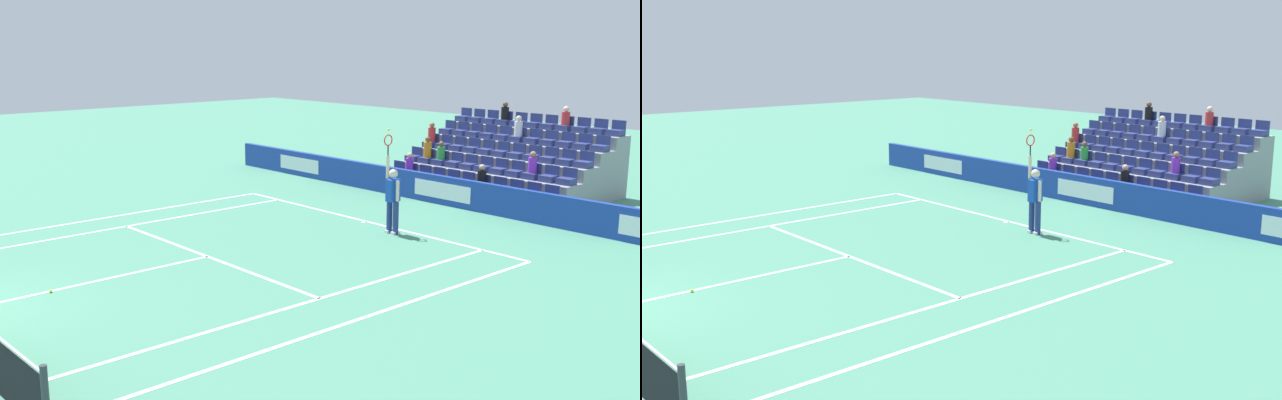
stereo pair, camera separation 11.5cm
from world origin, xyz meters
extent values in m
cube|color=white|center=(0.00, -11.89, 0.00)|extent=(10.97, 0.10, 0.01)
cube|color=white|center=(0.00, -6.40, 0.00)|extent=(8.23, 0.10, 0.01)
cube|color=white|center=(0.00, -3.20, 0.00)|extent=(0.10, 6.40, 0.01)
cube|color=white|center=(4.12, -5.95, 0.00)|extent=(0.10, 11.89, 0.01)
cube|color=white|center=(-4.12, -5.95, 0.00)|extent=(0.10, 11.89, 0.01)
cube|color=white|center=(5.49, -5.95, 0.00)|extent=(0.10, 11.89, 0.01)
cube|color=white|center=(-5.49, -5.95, 0.00)|extent=(0.10, 11.89, 0.01)
cube|color=white|center=(0.00, -11.79, 0.00)|extent=(0.10, 0.20, 0.01)
cube|color=#193899|center=(0.00, -15.39, 0.46)|extent=(21.18, 0.20, 0.93)
cube|color=white|center=(0.00, -15.28, 0.46)|extent=(2.26, 0.01, 0.52)
cube|color=white|center=(7.06, -15.28, 0.46)|extent=(2.26, 0.01, 0.52)
cylinder|color=navy|center=(-1.56, -11.43, 0.45)|extent=(0.16, 0.16, 0.90)
cylinder|color=navy|center=(-1.32, -11.44, 0.45)|extent=(0.16, 0.16, 0.90)
cube|color=white|center=(-1.56, -11.43, 0.04)|extent=(0.13, 0.26, 0.08)
cube|color=white|center=(-1.32, -11.44, 0.04)|extent=(0.13, 0.26, 0.08)
cube|color=#1947B2|center=(-1.44, -11.43, 1.20)|extent=(0.23, 0.37, 0.60)
sphere|color=beige|center=(-1.44, -11.43, 1.66)|extent=(0.24, 0.24, 0.24)
cylinder|color=beige|center=(-1.22, -11.44, 1.81)|extent=(0.09, 0.09, 0.62)
cylinder|color=beige|center=(-1.66, -11.38, 1.22)|extent=(0.09, 0.09, 0.56)
cylinder|color=black|center=(-1.22, -11.44, 2.26)|extent=(0.04, 0.04, 0.28)
torus|color=red|center=(-1.22, -11.44, 2.54)|extent=(0.04, 0.31, 0.31)
sphere|color=#D1E533|center=(-1.22, -11.44, 2.82)|extent=(0.07, 0.07, 0.07)
cube|color=gray|center=(0.00, -16.47, 0.21)|extent=(6.82, 0.95, 0.42)
cube|color=navy|center=(-3.10, -16.47, 0.52)|extent=(0.48, 0.44, 0.20)
cube|color=navy|center=(-3.10, -16.67, 0.77)|extent=(0.48, 0.04, 0.30)
cube|color=navy|center=(-2.48, -16.47, 0.52)|extent=(0.48, 0.44, 0.20)
cube|color=navy|center=(-2.48, -16.67, 0.77)|extent=(0.48, 0.04, 0.30)
cube|color=navy|center=(-1.86, -16.47, 0.52)|extent=(0.48, 0.44, 0.20)
cube|color=navy|center=(-1.86, -16.67, 0.77)|extent=(0.48, 0.04, 0.30)
cube|color=navy|center=(-1.24, -16.47, 0.52)|extent=(0.48, 0.44, 0.20)
cube|color=navy|center=(-1.24, -16.67, 0.77)|extent=(0.48, 0.04, 0.30)
cube|color=navy|center=(-0.62, -16.47, 0.52)|extent=(0.48, 0.44, 0.20)
cube|color=navy|center=(-0.62, -16.67, 0.77)|extent=(0.48, 0.04, 0.30)
cube|color=navy|center=(0.00, -16.47, 0.52)|extent=(0.48, 0.44, 0.20)
cube|color=navy|center=(0.00, -16.67, 0.77)|extent=(0.48, 0.04, 0.30)
cube|color=navy|center=(0.62, -16.47, 0.52)|extent=(0.48, 0.44, 0.20)
cube|color=navy|center=(0.62, -16.67, 0.77)|extent=(0.48, 0.04, 0.30)
cube|color=navy|center=(1.24, -16.47, 0.52)|extent=(0.48, 0.44, 0.20)
cube|color=navy|center=(1.24, -16.67, 0.77)|extent=(0.48, 0.04, 0.30)
cube|color=navy|center=(1.86, -16.47, 0.52)|extent=(0.48, 0.44, 0.20)
cube|color=navy|center=(1.86, -16.67, 0.77)|extent=(0.48, 0.04, 0.30)
cube|color=navy|center=(2.48, -16.47, 0.52)|extent=(0.48, 0.44, 0.20)
cube|color=navy|center=(2.48, -16.67, 0.77)|extent=(0.48, 0.04, 0.30)
cube|color=navy|center=(3.10, -16.47, 0.52)|extent=(0.48, 0.44, 0.20)
cube|color=navy|center=(3.10, -16.67, 0.77)|extent=(0.48, 0.04, 0.30)
cube|color=gray|center=(0.00, -17.42, 0.42)|extent=(6.82, 0.95, 0.84)
cube|color=navy|center=(-3.10, -17.42, 0.94)|extent=(0.48, 0.44, 0.20)
cube|color=navy|center=(-3.10, -17.62, 1.19)|extent=(0.48, 0.04, 0.30)
cube|color=navy|center=(-2.48, -17.42, 0.94)|extent=(0.48, 0.44, 0.20)
cube|color=navy|center=(-2.48, -17.62, 1.19)|extent=(0.48, 0.04, 0.30)
cube|color=navy|center=(-1.86, -17.42, 0.94)|extent=(0.48, 0.44, 0.20)
cube|color=navy|center=(-1.86, -17.62, 1.19)|extent=(0.48, 0.04, 0.30)
cube|color=navy|center=(-1.24, -17.42, 0.94)|extent=(0.48, 0.44, 0.20)
cube|color=navy|center=(-1.24, -17.62, 1.19)|extent=(0.48, 0.04, 0.30)
cube|color=navy|center=(-0.62, -17.42, 0.94)|extent=(0.48, 0.44, 0.20)
cube|color=navy|center=(-0.62, -17.62, 1.19)|extent=(0.48, 0.04, 0.30)
cube|color=navy|center=(0.00, -17.42, 0.94)|extent=(0.48, 0.44, 0.20)
cube|color=navy|center=(0.00, -17.62, 1.19)|extent=(0.48, 0.04, 0.30)
cube|color=navy|center=(0.62, -17.42, 0.94)|extent=(0.48, 0.44, 0.20)
cube|color=navy|center=(0.62, -17.62, 1.19)|extent=(0.48, 0.04, 0.30)
cube|color=navy|center=(1.24, -17.42, 0.94)|extent=(0.48, 0.44, 0.20)
cube|color=navy|center=(1.24, -17.62, 1.19)|extent=(0.48, 0.04, 0.30)
cube|color=navy|center=(1.86, -17.42, 0.94)|extent=(0.48, 0.44, 0.20)
cube|color=navy|center=(1.86, -17.62, 1.19)|extent=(0.48, 0.04, 0.30)
cube|color=navy|center=(2.48, -17.42, 0.94)|extent=(0.48, 0.44, 0.20)
cube|color=navy|center=(2.48, -17.62, 1.19)|extent=(0.48, 0.04, 0.30)
cube|color=navy|center=(3.10, -17.42, 0.94)|extent=(0.48, 0.44, 0.20)
cube|color=navy|center=(3.10, -17.62, 1.19)|extent=(0.48, 0.04, 0.30)
cube|color=gray|center=(0.00, -18.37, 0.63)|extent=(6.82, 0.95, 1.26)
cube|color=navy|center=(-3.10, -18.37, 1.36)|extent=(0.48, 0.44, 0.20)
cube|color=navy|center=(-3.10, -18.57, 1.61)|extent=(0.48, 0.04, 0.30)
cube|color=navy|center=(-2.48, -18.37, 1.36)|extent=(0.48, 0.44, 0.20)
cube|color=navy|center=(-2.48, -18.57, 1.61)|extent=(0.48, 0.04, 0.30)
cube|color=navy|center=(-1.86, -18.37, 1.36)|extent=(0.48, 0.44, 0.20)
cube|color=navy|center=(-1.86, -18.57, 1.61)|extent=(0.48, 0.04, 0.30)
cube|color=navy|center=(-1.24, -18.37, 1.36)|extent=(0.48, 0.44, 0.20)
cube|color=navy|center=(-1.24, -18.57, 1.61)|extent=(0.48, 0.04, 0.30)
cube|color=navy|center=(-0.62, -18.37, 1.36)|extent=(0.48, 0.44, 0.20)
cube|color=navy|center=(-0.62, -18.57, 1.61)|extent=(0.48, 0.04, 0.30)
cube|color=navy|center=(0.00, -18.37, 1.36)|extent=(0.48, 0.44, 0.20)
cube|color=navy|center=(0.00, -18.57, 1.61)|extent=(0.48, 0.04, 0.30)
cube|color=navy|center=(0.62, -18.37, 1.36)|extent=(0.48, 0.44, 0.20)
cube|color=navy|center=(0.62, -18.57, 1.61)|extent=(0.48, 0.04, 0.30)
cube|color=navy|center=(1.24, -18.37, 1.36)|extent=(0.48, 0.44, 0.20)
cube|color=navy|center=(1.24, -18.57, 1.61)|extent=(0.48, 0.04, 0.30)
cube|color=navy|center=(1.86, -18.37, 1.36)|extent=(0.48, 0.44, 0.20)
cube|color=navy|center=(1.86, -18.57, 1.61)|extent=(0.48, 0.04, 0.30)
cube|color=navy|center=(2.48, -18.37, 1.36)|extent=(0.48, 0.44, 0.20)
cube|color=navy|center=(2.48, -18.57, 1.61)|extent=(0.48, 0.04, 0.30)
cube|color=navy|center=(3.10, -18.37, 1.36)|extent=(0.48, 0.44, 0.20)
cube|color=navy|center=(3.10, -18.57, 1.61)|extent=(0.48, 0.04, 0.30)
cube|color=gray|center=(0.00, -19.32, 0.84)|extent=(6.82, 0.95, 1.68)
cube|color=navy|center=(-3.10, -19.32, 1.78)|extent=(0.48, 0.44, 0.20)
cube|color=navy|center=(-3.10, -19.52, 2.03)|extent=(0.48, 0.04, 0.30)
cube|color=navy|center=(-2.48, -19.32, 1.78)|extent=(0.48, 0.44, 0.20)
cube|color=navy|center=(-2.48, -19.52, 2.03)|extent=(0.48, 0.04, 0.30)
cube|color=navy|center=(-1.86, -19.32, 1.78)|extent=(0.48, 0.44, 0.20)
cube|color=navy|center=(-1.86, -19.52, 2.03)|extent=(0.48, 0.04, 0.30)
cube|color=navy|center=(-1.24, -19.32, 1.78)|extent=(0.48, 0.44, 0.20)
cube|color=navy|center=(-1.24, -19.52, 2.03)|extent=(0.48, 0.04, 0.30)
cube|color=navy|center=(-0.62, -19.32, 1.78)|extent=(0.48, 0.44, 0.20)
cube|color=navy|center=(-0.62, -19.52, 2.03)|extent=(0.48, 0.04, 0.30)
cube|color=navy|center=(0.00, -19.32, 1.78)|extent=(0.48, 0.44, 0.20)
cube|color=navy|center=(0.00, -19.52, 2.03)|extent=(0.48, 0.04, 0.30)
cube|color=navy|center=(0.62, -19.32, 1.78)|extent=(0.48, 0.44, 0.20)
cube|color=navy|center=(0.62, -19.52, 2.03)|extent=(0.48, 0.04, 0.30)
cube|color=navy|center=(1.24, -19.32, 1.78)|extent=(0.48, 0.44, 0.20)
cube|color=navy|center=(1.24, -19.52, 2.03)|extent=(0.48, 0.04, 0.30)
cube|color=navy|center=(1.86, -19.32, 1.78)|extent=(0.48, 0.44, 0.20)
cube|color=navy|center=(1.86, -19.52, 2.03)|extent=(0.48, 0.04, 0.30)
cube|color=navy|center=(2.48, -19.32, 1.78)|extent=(0.48, 0.44, 0.20)
cube|color=navy|center=(2.48, -19.52, 2.03)|extent=(0.48, 0.04, 0.30)
cube|color=navy|center=(3.10, -19.32, 1.78)|extent=(0.48, 0.44, 0.20)
cube|color=navy|center=(3.10, -19.52, 2.03)|extent=(0.48, 0.04, 0.30)
cube|color=gray|center=(0.00, -20.27, 1.05)|extent=(6.82, 0.95, 2.10)
cube|color=navy|center=(-3.10, -20.27, 2.20)|extent=(0.48, 0.44, 0.20)
cube|color=navy|center=(-3.10, -20.47, 2.45)|extent=(0.48, 0.04, 0.30)
cube|color=navy|center=(-2.48, -20.27, 2.20)|extent=(0.48, 0.44, 0.20)
cube|color=navy|center=(-2.48, -20.47, 2.45)|extent=(0.48, 0.04, 0.30)
cube|color=navy|center=(-1.86, -20.27, 2.20)|extent=(0.48, 0.44, 0.20)
cube|color=navy|center=(-1.86, -20.47, 2.45)|extent=(0.48, 0.04, 0.30)
cube|color=navy|center=(-1.24, -20.27, 2.20)|extent=(0.48, 0.44, 0.20)
cube|color=navy|center=(-1.24, -20.47, 2.45)|extent=(0.48, 0.04, 0.30)
cube|color=navy|center=(-0.62, -20.27, 2.20)|extent=(0.48, 0.44, 0.20)
cube|color=navy|center=(-0.62, -20.47, 2.45)|extent=(0.48, 0.04, 0.30)
cube|color=navy|center=(0.00, -20.27, 2.20)|extent=(0.48, 0.44, 0.20)
cube|color=navy|center=(0.00, -20.47, 2.45)|extent=(0.48, 0.04, 0.30)
cube|color=navy|center=(0.62, -20.27, 2.20)|extent=(0.48, 0.44, 0.20)
cube|color=navy|center=(0.62, -20.47, 2.45)|extent=(0.48, 0.04, 0.30)
cube|color=navy|center=(1.24, -20.27, 2.20)|extent=(0.48, 0.44, 0.20)
cube|color=navy|center=(1.24, -20.47, 2.45)|extent=(0.48, 0.04, 0.30)
cube|color=navy|center=(1.86, -20.27, 2.20)|extent=(0.48, 0.44, 0.20)
cube|color=navy|center=(1.86, -20.47, 2.45)|extent=(0.48, 0.04, 0.30)
cube|color=navy|center=(2.48, -20.27, 2.20)|extent=(0.48, 0.44, 0.20)
cube|color=navy|center=(2.48, -20.47, 2.45)|extent=(0.48, 0.04, 0.30)
cube|color=navy|center=(3.10, -20.27, 2.20)|extent=(0.48, 0.44, 0.20)
cube|color=navy|center=(3.10, -20.47, 2.45)|extent=(0.48, 0.04, 0.30)
cylinder|color=black|center=(-0.62, -16.52, 0.84)|extent=(0.28, 0.28, 0.44)
sphere|color=#D3A884|center=(-0.62, -16.52, 1.16)|extent=(0.20, 0.20, 0.20)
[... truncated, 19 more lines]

